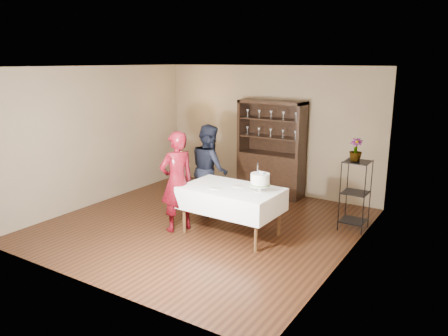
{
  "coord_description": "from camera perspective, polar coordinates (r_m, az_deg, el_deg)",
  "views": [
    {
      "loc": [
        4.14,
        -5.88,
        2.8
      ],
      "look_at": [
        0.38,
        0.1,
        1.05
      ],
      "focal_mm": 35.0,
      "sensor_mm": 36.0,
      "label": 1
    }
  ],
  "objects": [
    {
      "name": "plate_far",
      "position": [
        7.13,
        1.77,
        -2.37
      ],
      "size": [
        0.21,
        0.21,
        0.01
      ],
      "primitive_type": "cylinder",
      "rotation": [
        0.0,
        0.0,
        0.35
      ],
      "color": "white",
      "rests_on": "cake_table"
    },
    {
      "name": "woman",
      "position": [
        7.27,
        -6.17,
        -1.76
      ],
      "size": [
        0.61,
        0.73,
        1.69
      ],
      "primitive_type": "imported",
      "rotation": [
        0.0,
        0.0,
        -1.97
      ],
      "color": "#330408",
      "rests_on": "floor"
    },
    {
      "name": "ceiling",
      "position": [
        7.19,
        -3.04,
        13.09
      ],
      "size": [
        5.0,
        5.0,
        0.0
      ],
      "primitive_type": "plane",
      "rotation": [
        3.14,
        0.0,
        0.0
      ],
      "color": "silver",
      "rests_on": "back_wall"
    },
    {
      "name": "wall_left",
      "position": [
        8.98,
        -16.12,
        4.07
      ],
      "size": [
        0.02,
        5.0,
        2.7
      ],
      "primitive_type": "cube",
      "color": "brown",
      "rests_on": "floor"
    },
    {
      "name": "man",
      "position": [
        8.15,
        -1.91,
        -0.08
      ],
      "size": [
        1.02,
        1.0,
        1.66
      ],
      "primitive_type": "imported",
      "rotation": [
        0.0,
        0.0,
        2.44
      ],
      "color": "black",
      "rests_on": "floor"
    },
    {
      "name": "back_wall",
      "position": [
        9.45,
        5.85,
        5.01
      ],
      "size": [
        5.0,
        0.02,
        2.7
      ],
      "primitive_type": "cube",
      "color": "brown",
      "rests_on": "floor"
    },
    {
      "name": "cake_table",
      "position": [
        7.12,
        0.95,
        -4.04
      ],
      "size": [
        1.61,
        1.02,
        0.79
      ],
      "rotation": [
        0.0,
        0.0,
        -0.03
      ],
      "color": "white",
      "rests_on": "floor"
    },
    {
      "name": "floor",
      "position": [
        7.71,
        -2.79,
        -7.4
      ],
      "size": [
        5.0,
        5.0,
        0.0
      ],
      "primitive_type": "plane",
      "color": "black",
      "rests_on": "ground"
    },
    {
      "name": "plate_near",
      "position": [
        7.02,
        -1.16,
        -2.63
      ],
      "size": [
        0.22,
        0.22,
        0.01
      ],
      "primitive_type": "cylinder",
      "rotation": [
        0.0,
        0.0,
        -0.24
      ],
      "color": "white",
      "rests_on": "cake_table"
    },
    {
      "name": "china_hutch",
      "position": [
        9.28,
        6.17,
        0.52
      ],
      "size": [
        1.4,
        0.48,
        2.0
      ],
      "color": "black",
      "rests_on": "floor"
    },
    {
      "name": "plant_etagere",
      "position": [
        7.62,
        16.77,
        -3.08
      ],
      "size": [
        0.42,
        0.42,
        1.2
      ],
      "color": "black",
      "rests_on": "floor"
    },
    {
      "name": "cake",
      "position": [
        6.84,
        4.73,
        -1.59
      ],
      "size": [
        0.36,
        0.36,
        0.46
      ],
      "rotation": [
        0.0,
        0.0,
        0.24
      ],
      "color": "white",
      "rests_on": "cake_table"
    },
    {
      "name": "wall_right",
      "position": [
        6.27,
        16.15,
        -0.02
      ],
      "size": [
        0.02,
        5.0,
        2.7
      ],
      "primitive_type": "cube",
      "color": "brown",
      "rests_on": "floor"
    },
    {
      "name": "potted_plant",
      "position": [
        7.46,
        16.83,
        2.29
      ],
      "size": [
        0.21,
        0.21,
        0.38
      ],
      "primitive_type": "imported",
      "rotation": [
        0.0,
        0.0,
        0.0
      ],
      "color": "#467236",
      "rests_on": "plant_etagere"
    }
  ]
}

